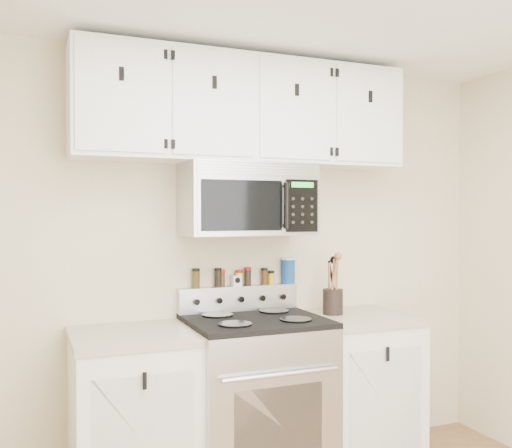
{
  "coord_description": "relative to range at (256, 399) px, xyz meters",
  "views": [
    {
      "loc": [
        -1.22,
        -1.57,
        1.54
      ],
      "look_at": [
        0.01,
        1.45,
        1.49
      ],
      "focal_mm": 40.0,
      "sensor_mm": 36.0,
      "label": 1
    }
  ],
  "objects": [
    {
      "name": "spice_jar_0",
      "position": [
        -0.27,
        0.28,
        0.67
      ],
      "size": [
        0.05,
        0.05,
        0.12
      ],
      "color": "#453110",
      "rests_on": "range"
    },
    {
      "name": "upper_cabinets",
      "position": [
        -0.0,
        0.15,
        1.66
      ],
      "size": [
        2.0,
        0.35,
        0.62
      ],
      "color": "white",
      "rests_on": "back_wall"
    },
    {
      "name": "range",
      "position": [
        0.0,
        0.0,
        0.0
      ],
      "size": [
        0.76,
        0.65,
        1.1
      ],
      "color": "#B7B7BA",
      "rests_on": "floor"
    },
    {
      "name": "base_cabinet_left",
      "position": [
        -0.69,
        0.02,
        -0.03
      ],
      "size": [
        0.64,
        0.62,
        0.92
      ],
      "color": "white",
      "rests_on": "floor"
    },
    {
      "name": "microwave",
      "position": [
        0.0,
        0.13,
        1.14
      ],
      "size": [
        0.76,
        0.44,
        0.42
      ],
      "color": "#9E9EA3",
      "rests_on": "back_wall"
    },
    {
      "name": "spice_jar_5",
      "position": [
        0.17,
        0.28,
        0.67
      ],
      "size": [
        0.04,
        0.04,
        0.1
      ],
      "color": "#41270F",
      "rests_on": "range"
    },
    {
      "name": "spice_jar_4",
      "position": [
        0.06,
        0.28,
        0.67
      ],
      "size": [
        0.04,
        0.04,
        0.11
      ],
      "color": "black",
      "rests_on": "range"
    },
    {
      "name": "base_cabinet_right",
      "position": [
        0.69,
        0.02,
        -0.03
      ],
      "size": [
        0.64,
        0.62,
        0.92
      ],
      "color": "white",
      "rests_on": "floor"
    },
    {
      "name": "back_wall",
      "position": [
        0.0,
        0.32,
        0.76
      ],
      "size": [
        3.5,
        0.01,
        2.5
      ],
      "primitive_type": "cube",
      "color": "#C4B393",
      "rests_on": "floor"
    },
    {
      "name": "spice_jar_1",
      "position": [
        -0.13,
        0.28,
        0.67
      ],
      "size": [
        0.04,
        0.04,
        0.12
      ],
      "color": "black",
      "rests_on": "range"
    },
    {
      "name": "spice_jar_6",
      "position": [
        0.22,
        0.28,
        0.66
      ],
      "size": [
        0.04,
        0.04,
        0.09
      ],
      "color": "gold",
      "rests_on": "range"
    },
    {
      "name": "salt_canister",
      "position": [
        0.34,
        0.28,
        0.7
      ],
      "size": [
        0.09,
        0.09,
        0.16
      ],
      "color": "navy",
      "rests_on": "range"
    },
    {
      "name": "spice_jar_3",
      "position": [
        0.0,
        0.28,
        0.66
      ],
      "size": [
        0.05,
        0.05,
        0.1
      ],
      "color": "yellow",
      "rests_on": "range"
    },
    {
      "name": "kitchen_timer",
      "position": [
        -0.01,
        0.28,
        0.65
      ],
      "size": [
        0.06,
        0.05,
        0.07
      ],
      "primitive_type": "cube",
      "rotation": [
        0.0,
        0.0,
        0.08
      ],
      "color": "white",
      "rests_on": "range"
    },
    {
      "name": "spice_jar_2",
      "position": [
        -0.11,
        0.28,
        0.67
      ],
      "size": [
        0.04,
        0.04,
        0.1
      ],
      "color": "#452610",
      "rests_on": "range"
    },
    {
      "name": "utensil_crock",
      "position": [
        0.55,
        0.09,
        0.52
      ],
      "size": [
        0.12,
        0.12,
        0.36
      ],
      "color": "black",
      "rests_on": "base_cabinet_right"
    }
  ]
}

